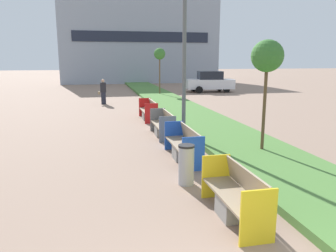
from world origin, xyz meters
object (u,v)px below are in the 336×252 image
(sapling_tree_far, at_px, (160,55))
(parked_car_distant, at_px, (210,82))
(bench_blue_frame, at_px, (184,147))
(bench_red_frame, at_px, (149,112))
(litter_bin, at_px, (186,165))
(sapling_tree_near, at_px, (267,58))
(bench_grey_frame, at_px, (163,127))
(pedestrian_walking, at_px, (103,92))
(bench_yellow_frame, at_px, (235,199))
(street_lamp_post, at_px, (185,2))

(sapling_tree_far, bearing_deg, parked_car_distant, 23.12)
(bench_blue_frame, relative_size, parked_car_distant, 0.52)
(bench_red_frame, distance_m, litter_bin, 8.63)
(sapling_tree_near, bearing_deg, sapling_tree_far, 90.00)
(bench_grey_frame, bearing_deg, parked_car_distant, 64.80)
(pedestrian_walking, bearing_deg, bench_grey_frame, -78.13)
(litter_bin, xyz_separation_m, sapling_tree_far, (2.98, 18.84, 2.77))
(bench_red_frame, height_order, sapling_tree_far, sapling_tree_far)
(bench_yellow_frame, xyz_separation_m, litter_bin, (-0.46, 1.80, 0.12))
(sapling_tree_near, height_order, pedestrian_walking, sapling_tree_near)
(street_lamp_post, bearing_deg, bench_grey_frame, 129.20)
(sapling_tree_near, bearing_deg, street_lamp_post, 128.84)
(bench_yellow_frame, height_order, bench_grey_frame, same)
(bench_red_frame, relative_size, pedestrian_walking, 1.30)
(bench_yellow_frame, xyz_separation_m, bench_red_frame, (0.00, 10.41, 0.01))
(bench_blue_frame, xyz_separation_m, litter_bin, (-0.46, -1.95, 0.11))
(bench_blue_frame, distance_m, litter_bin, 2.01)
(sapling_tree_far, xyz_separation_m, parked_car_distant, (4.99, 2.13, -2.34))
(pedestrian_walking, bearing_deg, street_lamp_post, -75.77)
(sapling_tree_near, relative_size, parked_car_distant, 0.80)
(bench_blue_frame, bearing_deg, bench_red_frame, 90.01)
(bench_blue_frame, bearing_deg, litter_bin, -103.38)
(bench_red_frame, xyz_separation_m, sapling_tree_near, (2.51, -6.71, 2.60))
(bench_red_frame, bearing_deg, sapling_tree_near, -69.45)
(bench_blue_frame, relative_size, sapling_tree_far, 0.60)
(bench_grey_frame, distance_m, street_lamp_post, 4.58)
(bench_grey_frame, bearing_deg, sapling_tree_near, -51.07)
(bench_yellow_frame, distance_m, litter_bin, 1.86)
(bench_grey_frame, relative_size, parked_car_distant, 0.45)
(sapling_tree_near, distance_m, pedestrian_walking, 13.81)
(bench_red_frame, xyz_separation_m, parked_car_distant, (7.50, 12.36, 0.54))
(bench_yellow_frame, height_order, parked_car_distant, parked_car_distant)
(bench_blue_frame, relative_size, sapling_tree_near, 0.65)
(parked_car_distant, bearing_deg, bench_blue_frame, -104.89)
(bench_grey_frame, bearing_deg, street_lamp_post, -50.80)
(bench_yellow_frame, bearing_deg, parked_car_distant, 71.76)
(bench_yellow_frame, relative_size, street_lamp_post, 0.22)
(bench_yellow_frame, height_order, sapling_tree_far, sapling_tree_far)
(pedestrian_walking, distance_m, parked_car_distant, 11.40)
(litter_bin, bearing_deg, sapling_tree_far, 81.03)
(bench_grey_frame, height_order, pedestrian_walking, pedestrian_walking)
(bench_blue_frame, relative_size, bench_red_frame, 1.05)
(bench_red_frame, bearing_deg, bench_grey_frame, -90.03)
(sapling_tree_far, bearing_deg, sapling_tree_near, -90.00)
(bench_grey_frame, distance_m, pedestrian_walking, 9.97)
(bench_yellow_frame, relative_size, bench_blue_frame, 0.86)
(sapling_tree_near, xyz_separation_m, sapling_tree_far, (-0.00, 16.94, 0.29))
(bench_yellow_frame, xyz_separation_m, sapling_tree_far, (2.52, 20.64, 2.89))
(litter_bin, height_order, sapling_tree_far, sapling_tree_far)
(bench_red_frame, bearing_deg, street_lamp_post, -81.98)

